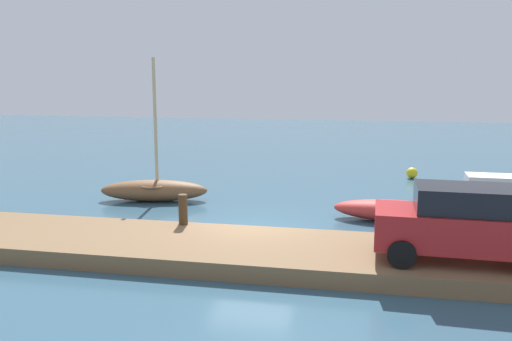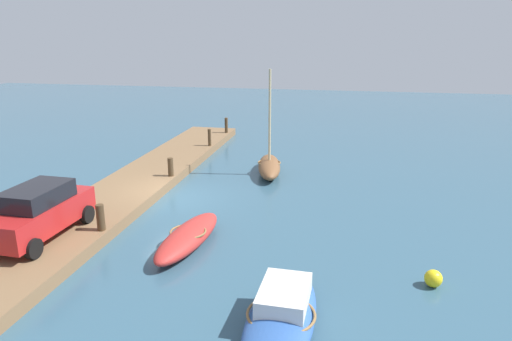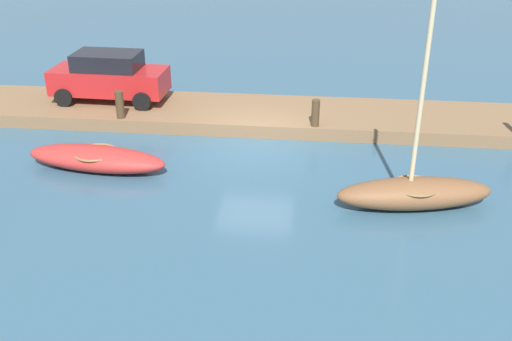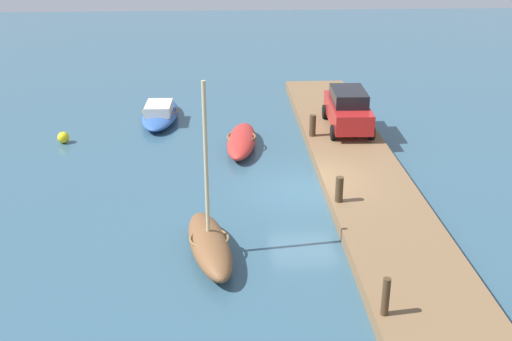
# 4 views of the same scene
# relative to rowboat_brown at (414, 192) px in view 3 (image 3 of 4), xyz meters

# --- Properties ---
(ground_plane) EXTENTS (84.00, 84.00, 0.00)m
(ground_plane) POSITION_rel_rowboat_brown_xyz_m (4.47, -3.40, -0.45)
(ground_plane) COLOR #33566B
(dock_platform) EXTENTS (27.33, 3.20, 0.44)m
(dock_platform) POSITION_rel_rowboat_brown_xyz_m (4.47, -5.66, -0.23)
(dock_platform) COLOR brown
(dock_platform) RESTS_ON ground_plane
(rowboat_brown) EXTENTS (4.16, 1.84, 5.33)m
(rowboat_brown) POSITION_rel_rowboat_brown_xyz_m (0.00, 0.00, 0.00)
(rowboat_brown) COLOR brown
(rowboat_brown) RESTS_ON ground_plane
(rowboat_red) EXTENTS (4.31, 1.63, 0.70)m
(rowboat_red) POSITION_rel_rowboat_brown_xyz_m (8.88, -1.24, -0.09)
(rowboat_red) COLOR #B72D28
(rowboat_red) RESTS_ON ground_plane
(mooring_post_mid_east) EXTENTS (0.26, 0.26, 0.88)m
(mooring_post_mid_east) POSITION_rel_rowboat_brown_xyz_m (2.63, -4.31, 0.43)
(mooring_post_mid_east) COLOR #47331E
(mooring_post_mid_east) RESTS_ON dock_platform
(mooring_post_east) EXTENTS (0.28, 0.28, 0.93)m
(mooring_post_east) POSITION_rel_rowboat_brown_xyz_m (9.12, -4.31, 0.45)
(mooring_post_east) COLOR #47331E
(mooring_post_east) RESTS_ON dock_platform
(parked_car) EXTENTS (4.11, 1.93, 1.76)m
(parked_car) POSITION_rel_rowboat_brown_xyz_m (10.00, -5.98, 0.89)
(parked_car) COLOR #B21E1E
(parked_car) RESTS_ON dock_platform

